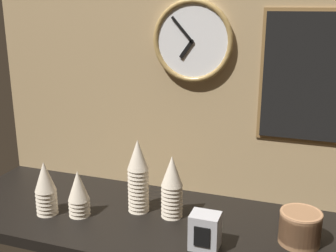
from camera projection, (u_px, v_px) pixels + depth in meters
The scene contains 10 objects.
ground_plane at pixel (159, 222), 152.08cm from camera, with size 160.00×56.00×4.00cm, color black.
wall_tiled_back at pixel (182, 62), 160.78cm from camera, with size 160.00×3.00×105.00cm.
cup_stack_center_right at pixel (172, 187), 149.36cm from camera, with size 7.80×7.80×23.12cm.
cup_stack_center_left at pixel (79, 193), 151.04cm from camera, with size 7.80×7.80×17.17cm.
cup_stack_left at pixel (46, 188), 151.78cm from camera, with size 7.80×7.80×20.14cm.
cup_stack_center at pixel (138, 176), 152.97cm from camera, with size 7.80×7.80×27.58cm.
bowl_stack_far_right at pixel (300, 227), 133.93cm from camera, with size 13.32×13.32×11.01cm.
wall_clock at pixel (192, 41), 154.22cm from camera, with size 30.41×2.70×30.41cm.
menu_board at pixel (320, 78), 143.85cm from camera, with size 40.89×1.32×46.71cm.
napkin_dispenser at pixel (205, 231), 131.19cm from camera, with size 9.18×7.67×11.65cm.
Camera 1 is at (47.92, -127.49, 74.18)cm, focal length 45.00 mm.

